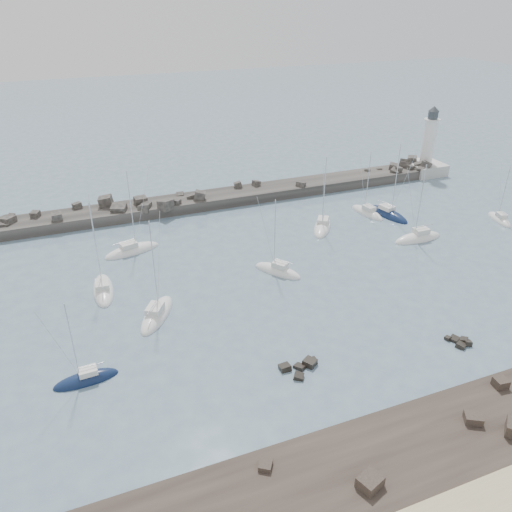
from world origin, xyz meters
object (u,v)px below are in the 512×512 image
(sailboat_3, at_px, (157,315))
(sailboat_7, at_px, (388,215))
(sailboat_5, at_px, (278,271))
(sailboat_6, at_px, (322,227))
(lighthouse, at_px, (426,159))
(sailboat_4, at_px, (132,251))
(sailboat_9, at_px, (367,213))
(sailboat_1, at_px, (103,290))
(sailboat_8, at_px, (418,239))
(sailboat_11, at_px, (499,220))
(sailboat_2, at_px, (86,380))

(sailboat_3, bearing_deg, sailboat_7, 19.52)
(sailboat_5, relative_size, sailboat_6, 0.88)
(sailboat_5, xyz_separation_m, sailboat_7, (25.45, 10.97, -0.01))
(lighthouse, height_order, sailboat_5, lighthouse)
(sailboat_4, relative_size, sailboat_9, 1.13)
(lighthouse, relative_size, sailboat_6, 1.12)
(lighthouse, height_order, sailboat_1, lighthouse)
(sailboat_7, bearing_deg, sailboat_3, -160.48)
(sailboat_5, relative_size, sailboat_8, 0.87)
(sailboat_6, distance_m, sailboat_11, 30.22)
(sailboat_4, bearing_deg, sailboat_3, -89.69)
(sailboat_11, bearing_deg, sailboat_1, 178.69)
(sailboat_7, relative_size, sailboat_9, 1.16)
(sailboat_3, height_order, sailboat_11, sailboat_3)
(sailboat_1, xyz_separation_m, sailboat_3, (5.29, -8.00, 0.01))
(sailboat_2, relative_size, sailboat_8, 0.77)
(lighthouse, relative_size, sailboat_3, 1.12)
(sailboat_7, height_order, sailboat_9, sailboat_7)
(sailboat_2, distance_m, sailboat_3, 12.19)
(lighthouse, height_order, sailboat_6, lighthouse)
(sailboat_5, bearing_deg, sailboat_9, 29.84)
(sailboat_4, xyz_separation_m, sailboat_9, (40.13, -0.52, 0.00))
(sailboat_8, height_order, sailboat_9, sailboat_8)
(sailboat_9, bearing_deg, sailboat_4, 179.26)
(sailboat_3, relative_size, sailboat_9, 1.11)
(sailboat_3, xyz_separation_m, sailboat_4, (-0.10, 17.70, -0.01))
(sailboat_1, distance_m, sailboat_2, 16.82)
(sailboat_4, distance_m, sailboat_5, 22.16)
(sailboat_6, relative_size, sailboat_8, 0.99)
(sailboat_5, height_order, sailboat_9, sailboat_9)
(sailboat_1, xyz_separation_m, sailboat_5, (22.82, -3.73, 0.01))
(sailboat_7, bearing_deg, sailboat_9, 146.64)
(sailboat_2, distance_m, sailboat_5, 29.22)
(sailboat_5, distance_m, sailboat_11, 41.63)
(sailboat_7, bearing_deg, sailboat_11, -28.39)
(sailboat_4, height_order, sailboat_5, sailboat_4)
(sailboat_6, bearing_deg, sailboat_2, -149.06)
(sailboat_4, relative_size, sailboat_8, 1.01)
(sailboat_8, bearing_deg, sailboat_6, 142.05)
(lighthouse, relative_size, sailboat_11, 1.45)
(sailboat_1, xyz_separation_m, sailboat_7, (48.26, 7.24, 0.00))
(sailboat_3, xyz_separation_m, sailboat_11, (59.10, 6.53, -0.01))
(sailboat_4, relative_size, sailboat_7, 0.97)
(sailboat_7, bearing_deg, sailboat_6, -178.08)
(sailboat_1, height_order, sailboat_6, sailboat_6)
(sailboat_3, distance_m, sailboat_9, 43.56)
(sailboat_7, bearing_deg, sailboat_8, -96.91)
(sailboat_1, bearing_deg, sailboat_11, -1.31)
(sailboat_1, distance_m, sailboat_3, 9.59)
(lighthouse, height_order, sailboat_4, lighthouse)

